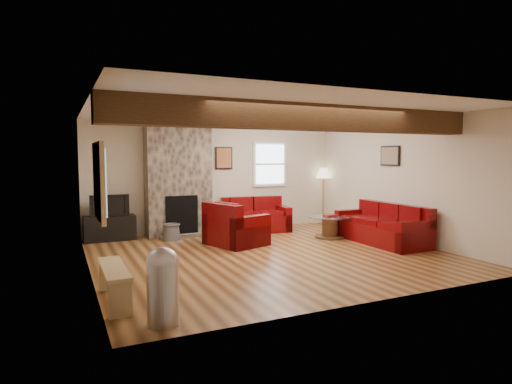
# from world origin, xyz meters

# --- Properties ---
(room) EXTENTS (8.00, 8.00, 8.00)m
(room) POSITION_xyz_m (0.00, 0.00, 1.25)
(room) COLOR brown
(room) RESTS_ON ground
(floor) EXTENTS (6.00, 6.00, 0.00)m
(floor) POSITION_xyz_m (0.00, 0.00, 0.00)
(floor) COLOR brown
(floor) RESTS_ON ground
(oak_beam) EXTENTS (6.00, 0.36, 0.38)m
(oak_beam) POSITION_xyz_m (0.00, -1.25, 2.31)
(oak_beam) COLOR #341E0F
(oak_beam) RESTS_ON room
(chimney_breast) EXTENTS (1.40, 0.67, 2.50)m
(chimney_breast) POSITION_xyz_m (-1.00, 2.49, 1.22)
(chimney_breast) COLOR #36312A
(chimney_breast) RESTS_ON floor
(back_window) EXTENTS (0.90, 0.08, 1.10)m
(back_window) POSITION_xyz_m (1.35, 2.71, 1.55)
(back_window) COLOR white
(back_window) RESTS_ON room
(hatch_window) EXTENTS (0.08, 1.00, 0.90)m
(hatch_window) POSITION_xyz_m (-2.96, -1.50, 1.45)
(hatch_window) COLOR tan
(hatch_window) RESTS_ON room
(ceiling_dome) EXTENTS (0.40, 0.40, 0.18)m
(ceiling_dome) POSITION_xyz_m (0.90, 0.90, 2.44)
(ceiling_dome) COLOR beige
(ceiling_dome) RESTS_ON room
(artwork_back) EXTENTS (0.42, 0.06, 0.52)m
(artwork_back) POSITION_xyz_m (0.15, 2.71, 1.70)
(artwork_back) COLOR black
(artwork_back) RESTS_ON room
(artwork_right) EXTENTS (0.06, 0.55, 0.42)m
(artwork_right) POSITION_xyz_m (2.96, 0.30, 1.75)
(artwork_right) COLOR black
(artwork_right) RESTS_ON room
(sofa_three) EXTENTS (0.86, 2.03, 0.78)m
(sofa_three) POSITION_xyz_m (2.48, -0.03, 0.39)
(sofa_three) COLOR #4C0506
(sofa_three) RESTS_ON floor
(loveseat) EXTENTS (1.56, 1.01, 0.78)m
(loveseat) POSITION_xyz_m (0.75, 2.23, 0.39)
(loveseat) COLOR #4C0506
(loveseat) RESTS_ON floor
(armchair_red) EXTENTS (1.19, 1.27, 0.84)m
(armchair_red) POSITION_xyz_m (-0.24, 1.03, 0.42)
(armchair_red) COLOR #4C0506
(armchair_red) RESTS_ON floor
(coffee_table) EXTENTS (0.96, 0.96, 0.50)m
(coffee_table) POSITION_xyz_m (1.86, 0.85, 0.23)
(coffee_table) COLOR #4A2F17
(coffee_table) RESTS_ON floor
(tv_cabinet) EXTENTS (1.02, 0.41, 0.51)m
(tv_cabinet) POSITION_xyz_m (-2.45, 2.53, 0.26)
(tv_cabinet) COLOR black
(tv_cabinet) RESTS_ON floor
(television) EXTENTS (0.77, 0.10, 0.45)m
(television) POSITION_xyz_m (-2.45, 2.53, 0.73)
(television) COLOR black
(television) RESTS_ON tv_cabinet
(floor_lamp) EXTENTS (0.37, 0.37, 1.44)m
(floor_lamp) POSITION_xyz_m (2.80, 2.52, 1.23)
(floor_lamp) COLOR tan
(floor_lamp) RESTS_ON floor
(pine_bench) EXTENTS (0.27, 1.15, 0.43)m
(pine_bench) POSITION_xyz_m (-2.83, -1.48, 0.22)
(pine_bench) COLOR tan
(pine_bench) RESTS_ON floor
(pedal_bin) EXTENTS (0.36, 0.36, 0.82)m
(pedal_bin) POSITION_xyz_m (-2.45, -2.40, 0.41)
(pedal_bin) COLOR #A6A6AB
(pedal_bin) RESTS_ON floor
(coal_bucket) EXTENTS (0.37, 0.37, 0.35)m
(coal_bucket) POSITION_xyz_m (-1.28, 2.01, 0.18)
(coal_bucket) COLOR slate
(coal_bucket) RESTS_ON floor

